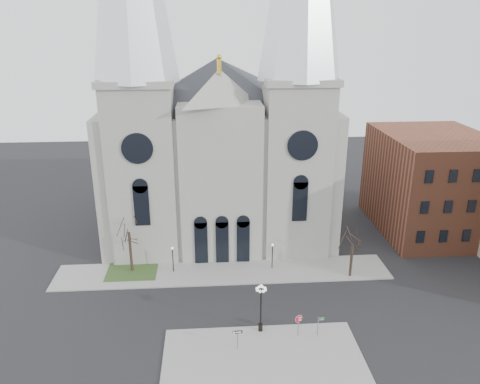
{
  "coord_description": "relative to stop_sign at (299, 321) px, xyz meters",
  "views": [
    {
      "loc": [
        -1.52,
        -38.77,
        28.45
      ],
      "look_at": [
        1.81,
        8.0,
        11.41
      ],
      "focal_mm": 35.0,
      "sensor_mm": 36.0,
      "label": 1
    }
  ],
  "objects": [
    {
      "name": "street_name_sign",
      "position": [
        1.95,
        -0.13,
        -0.41
      ],
      "size": [
        0.66,
        0.13,
        2.07
      ],
      "rotation": [
        0.0,
        0.0,
        0.11
      ],
      "color": "slate",
      "rests_on": "sidewalk_near"
    },
    {
      "name": "tree_right",
      "position": [
        8.29,
        10.72,
        2.68
      ],
      "size": [
        3.2,
        3.2,
        6.0
      ],
      "color": "black",
      "rests_on": "ground"
    },
    {
      "name": "ped_lamp_left",
      "position": [
        -12.71,
        13.22,
        0.54
      ],
      "size": [
        0.32,
        0.32,
        3.26
      ],
      "color": "black",
      "rests_on": "sidewalk_far"
    },
    {
      "name": "cathedral",
      "position": [
        -6.71,
        24.58,
        16.69
      ],
      "size": [
        33.0,
        26.66,
        54.0
      ],
      "color": "#9C9991",
      "rests_on": "ground"
    },
    {
      "name": "one_way_sign",
      "position": [
        -5.93,
        -1.54,
        -0.24
      ],
      "size": [
        0.91,
        0.12,
        2.08
      ],
      "rotation": [
        0.0,
        0.0,
        0.09
      ],
      "color": "slate",
      "rests_on": "sidewalk_near"
    },
    {
      "name": "stop_sign",
      "position": [
        0.0,
        0.0,
        0.0
      ],
      "size": [
        0.83,
        0.09,
        2.29
      ],
      "rotation": [
        0.0,
        0.0,
        0.02
      ],
      "color": "slate",
      "rests_on": "sidewalk_near"
    },
    {
      "name": "ped_lamp_right",
      "position": [
        -0.71,
        13.22,
        0.54
      ],
      "size": [
        0.32,
        0.32,
        3.26
      ],
      "color": "black",
      "rests_on": "sidewalk_far"
    },
    {
      "name": "tree_left",
      "position": [
        -17.71,
        13.72,
        3.79
      ],
      "size": [
        3.2,
        3.2,
        7.5
      ],
      "color": "black",
      "rests_on": "ground"
    },
    {
      "name": "ground",
      "position": [
        -6.71,
        1.72,
        -1.79
      ],
      "size": [
        160.0,
        160.0,
        0.0
      ],
      "primitive_type": "plane",
      "color": "black",
      "rests_on": "ground"
    },
    {
      "name": "bg_building_brick",
      "position": [
        23.29,
        23.72,
        5.21
      ],
      "size": [
        14.0,
        18.0,
        14.0
      ],
      "primitive_type": "cube",
      "color": "brown",
      "rests_on": "ground"
    },
    {
      "name": "grass_patch",
      "position": [
        -17.71,
        13.72,
        -1.7
      ],
      "size": [
        6.0,
        5.0,
        0.18
      ],
      "primitive_type": "cube",
      "color": "#2E441D",
      "rests_on": "ground"
    },
    {
      "name": "sidewalk_near",
      "position": [
        -3.71,
        -3.28,
        -1.72
      ],
      "size": [
        18.0,
        10.0,
        0.14
      ],
      "primitive_type": "cube",
      "color": "gray",
      "rests_on": "ground"
    },
    {
      "name": "globe_lamp",
      "position": [
        -3.51,
        0.99,
        1.58
      ],
      "size": [
        1.44,
        1.44,
        5.14
      ],
      "rotation": [
        0.0,
        0.0,
        -0.39
      ],
      "color": "black",
      "rests_on": "sidewalk_near"
    },
    {
      "name": "sidewalk_far",
      "position": [
        -6.71,
        12.72,
        -1.72
      ],
      "size": [
        40.0,
        6.0,
        0.14
      ],
      "primitive_type": "cube",
      "color": "gray",
      "rests_on": "ground"
    }
  ]
}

